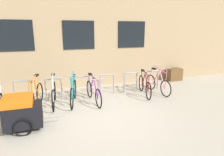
{
  "coord_description": "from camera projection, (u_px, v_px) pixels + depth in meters",
  "views": [
    {
      "loc": [
        -1.46,
        -5.11,
        2.48
      ],
      "look_at": [
        0.9,
        1.6,
        0.71
      ],
      "focal_mm": 31.45,
      "sensor_mm": 36.0,
      "label": 1
    }
  ],
  "objects": [
    {
      "name": "ground_plane",
      "position": [
        101.0,
        116.0,
        5.75
      ],
      "size": [
        42.0,
        42.0,
        0.0
      ],
      "primitive_type": "plane",
      "color": "#B2ADA0"
    },
    {
      "name": "storefront_building",
      "position": [
        69.0,
        14.0,
        10.43
      ],
      "size": [
        28.0,
        5.58,
        6.53
      ],
      "color": "tan",
      "rests_on": "ground"
    },
    {
      "name": "bike_rack",
      "position": [
        82.0,
        84.0,
        7.31
      ],
      "size": [
        6.6,
        0.05,
        0.81
      ],
      "color": "gray",
      "rests_on": "ground"
    },
    {
      "name": "bicycle_purple",
      "position": [
        93.0,
        92.0,
        6.83
      ],
      "size": [
        0.44,
        1.74,
        0.97
      ],
      "color": "black",
      "rests_on": "ground"
    },
    {
      "name": "bicycle_teal",
      "position": [
        73.0,
        92.0,
        6.72
      ],
      "size": [
        0.57,
        1.73,
        1.1
      ],
      "color": "black",
      "rests_on": "ground"
    },
    {
      "name": "bicycle_pink",
      "position": [
        158.0,
        84.0,
        7.84
      ],
      "size": [
        0.44,
        1.65,
        1.11
      ],
      "color": "black",
      "rests_on": "ground"
    },
    {
      "name": "bicycle_orange",
      "position": [
        35.0,
        97.0,
        6.24
      ],
      "size": [
        0.56,
        1.7,
        1.1
      ],
      "color": "black",
      "rests_on": "ground"
    },
    {
      "name": "bicycle_maroon",
      "position": [
        145.0,
        85.0,
        7.59
      ],
      "size": [
        0.54,
        1.69,
        0.97
      ],
      "color": "black",
      "rests_on": "ground"
    },
    {
      "name": "bicycle_silver",
      "position": [
        54.0,
        94.0,
        6.56
      ],
      "size": [
        0.44,
        1.78,
        1.06
      ],
      "color": "black",
      "rests_on": "ground"
    },
    {
      "name": "bicycle_white",
      "position": [
        1.0,
        99.0,
        6.06
      ],
      "size": [
        0.57,
        1.73,
        1.01
      ],
      "color": "black",
      "rests_on": "ground"
    },
    {
      "name": "bike_trailer",
      "position": [
        22.0,
        112.0,
        4.89
      ],
      "size": [
        1.45,
        0.71,
        0.93
      ],
      "color": "black",
      "rests_on": "ground"
    },
    {
      "name": "planter_box",
      "position": [
        174.0,
        74.0,
        9.78
      ],
      "size": [
        0.7,
        0.44,
        0.6
      ],
      "primitive_type": "cube",
      "color": "brown",
      "rests_on": "ground"
    }
  ]
}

